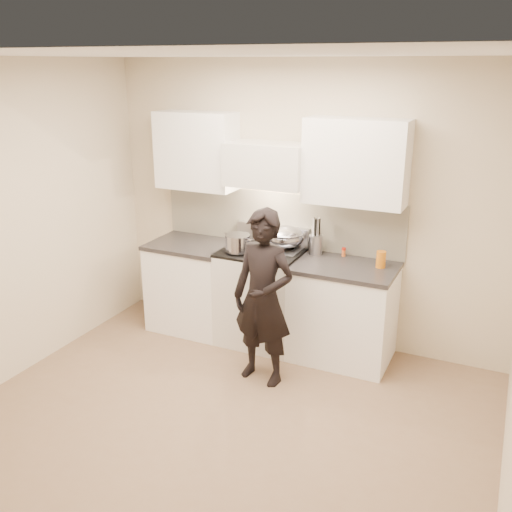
{
  "coord_description": "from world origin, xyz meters",
  "views": [
    {
      "loc": [
        1.84,
        -3.28,
        2.65
      ],
      "look_at": [
        -0.18,
        1.05,
        1.02
      ],
      "focal_mm": 40.0,
      "sensor_mm": 36.0,
      "label": 1
    }
  ],
  "objects_px": {
    "utensil_crock": "(316,243)",
    "person": "(263,298)",
    "counter_right": "(343,312)",
    "stove": "(261,296)",
    "wok": "(285,237)"
  },
  "relations": [
    {
      "from": "counter_right",
      "to": "person",
      "type": "bearing_deg",
      "value": -127.34
    },
    {
      "from": "counter_right",
      "to": "utensil_crock",
      "type": "distance_m",
      "value": 0.7
    },
    {
      "from": "utensil_crock",
      "to": "stove",
      "type": "bearing_deg",
      "value": -157.77
    },
    {
      "from": "person",
      "to": "counter_right",
      "type": "bearing_deg",
      "value": 59.94
    },
    {
      "from": "wok",
      "to": "utensil_crock",
      "type": "xyz_separation_m",
      "value": [
        0.3,
        0.05,
        -0.04
      ]
    },
    {
      "from": "wok",
      "to": "person",
      "type": "xyz_separation_m",
      "value": [
        0.14,
        -0.81,
        -0.3
      ]
    },
    {
      "from": "wok",
      "to": "person",
      "type": "height_order",
      "value": "person"
    },
    {
      "from": "stove",
      "to": "counter_right",
      "type": "height_order",
      "value": "stove"
    },
    {
      "from": "counter_right",
      "to": "stove",
      "type": "bearing_deg",
      "value": -180.0
    },
    {
      "from": "stove",
      "to": "person",
      "type": "relative_size",
      "value": 0.62
    },
    {
      "from": "counter_right",
      "to": "wok",
      "type": "xyz_separation_m",
      "value": [
        -0.65,
        0.14,
        0.61
      ]
    },
    {
      "from": "utensil_crock",
      "to": "person",
      "type": "bearing_deg",
      "value": -100.17
    },
    {
      "from": "stove",
      "to": "person",
      "type": "xyz_separation_m",
      "value": [
        0.32,
        -0.67,
        0.29
      ]
    },
    {
      "from": "counter_right",
      "to": "utensil_crock",
      "type": "xyz_separation_m",
      "value": [
        -0.36,
        0.19,
        0.57
      ]
    },
    {
      "from": "counter_right",
      "to": "utensil_crock",
      "type": "relative_size",
      "value": 2.63
    }
  ]
}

